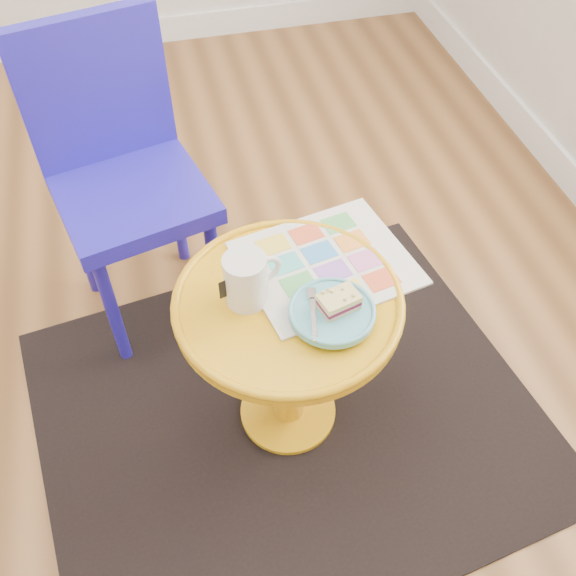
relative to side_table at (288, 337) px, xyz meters
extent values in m
plane|color=brown|center=(-0.76, 0.16, -0.35)|extent=(4.00, 4.00, 0.00)
cube|color=white|center=(-0.76, 2.15, -0.29)|extent=(4.00, 0.02, 0.12)
cube|color=black|center=(0.00, 0.00, -0.34)|extent=(1.44, 1.27, 0.01)
cylinder|color=orange|center=(0.00, 0.00, -0.33)|extent=(0.26, 0.26, 0.02)
cylinder|color=orange|center=(0.00, 0.00, -0.11)|extent=(0.08, 0.08, 0.43)
cylinder|color=orange|center=(0.00, 0.00, 0.12)|extent=(0.51, 0.51, 0.03)
cylinder|color=#241BB4|center=(-0.41, 0.30, -0.15)|extent=(0.04, 0.04, 0.40)
cylinder|color=#241BB4|center=(-0.12, 0.38, -0.15)|extent=(0.04, 0.04, 0.40)
cylinder|color=#241BB4|center=(-0.48, 0.60, -0.15)|extent=(0.04, 0.04, 0.40)
cylinder|color=#241BB4|center=(-0.19, 0.67, -0.15)|extent=(0.04, 0.04, 0.40)
cube|color=#241BB4|center=(-0.30, 0.49, 0.09)|extent=(0.46, 0.46, 0.05)
cube|color=#241BB4|center=(-0.34, 0.65, 0.31)|extent=(0.38, 0.13, 0.40)
cube|color=silver|center=(0.11, 0.08, 0.14)|extent=(0.43, 0.38, 0.01)
cylinder|color=silver|center=(-0.09, 0.03, 0.20)|extent=(0.09, 0.09, 0.12)
torus|color=silver|center=(-0.04, 0.04, 0.20)|extent=(0.07, 0.03, 0.07)
cylinder|color=#D1B78C|center=(-0.09, 0.03, 0.25)|extent=(0.08, 0.08, 0.01)
cylinder|color=#57ADB9|center=(0.08, -0.07, 0.15)|extent=(0.07, 0.07, 0.01)
cylinder|color=#57ADB9|center=(0.08, -0.07, 0.16)|extent=(0.18, 0.18, 0.01)
cube|color=#D3BC8C|center=(0.09, -0.07, 0.17)|extent=(0.09, 0.07, 0.01)
cube|color=maroon|center=(0.09, -0.07, 0.18)|extent=(0.09, 0.07, 0.01)
cube|color=#EADB8C|center=(0.09, -0.07, 0.19)|extent=(0.09, 0.07, 0.01)
cube|color=silver|center=(0.03, -0.09, 0.16)|extent=(0.03, 0.11, 0.00)
cube|color=silver|center=(0.05, -0.02, 0.16)|extent=(0.03, 0.04, 0.00)
camera|label=1|loc=(-0.22, -0.88, 1.20)|focal=40.00mm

